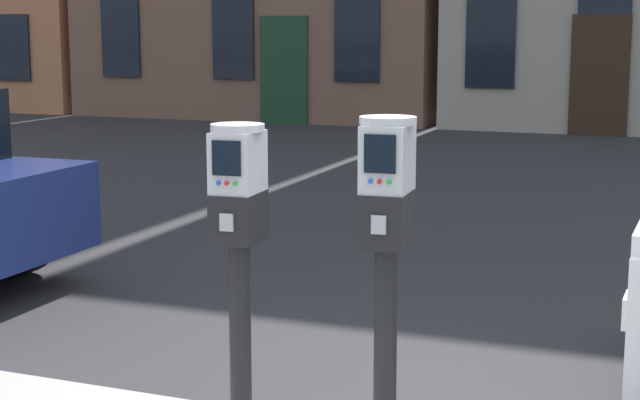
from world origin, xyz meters
TOP-DOWN VIEW (x-y plane):
  - parking_meter_near_kerb at (-0.37, -0.16)m, footprint 0.23×0.26m
  - parking_meter_twin_adjacent at (0.25, -0.16)m, footprint 0.23×0.26m

SIDE VIEW (x-z plane):
  - parking_meter_near_kerb at x=-0.37m, z-range 0.39..1.74m
  - parking_meter_twin_adjacent at x=0.25m, z-range 0.40..1.80m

